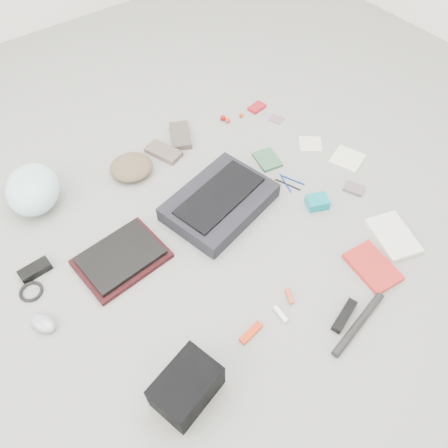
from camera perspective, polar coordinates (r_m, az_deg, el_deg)
ground_plane at (r=1.83m, az=0.00°, el=-0.95°), size 4.00×4.00×0.00m
messenger_bag at (r=1.88m, az=-0.57°, el=2.87°), size 0.51×0.41×0.07m
bag_flap at (r=1.84m, az=-0.58°, el=3.72°), size 0.43×0.26×0.01m
laptop_sleeve at (r=1.78m, az=-13.24°, el=-4.45°), size 0.35×0.28×0.02m
laptop at (r=1.76m, az=-13.36°, el=-4.07°), size 0.31×0.24×0.02m
bike_helmet at (r=2.03m, az=-23.71°, el=4.19°), size 0.31×0.34×0.17m
beanie at (r=2.07m, az=-12.00°, el=7.29°), size 0.26×0.25×0.07m
mitten_left at (r=2.15m, az=-7.90°, el=9.31°), size 0.14×0.19×0.03m
mitten_right at (r=2.22m, az=-5.72°, el=11.44°), size 0.17×0.21×0.03m
power_brick at (r=1.85m, az=-23.44°, el=-5.53°), size 0.12×0.06×0.03m
cable_coil at (r=1.82m, az=-23.88°, el=-8.06°), size 0.11×0.11×0.01m
mouse at (r=1.72m, az=-22.56°, el=-11.83°), size 0.10×0.12×0.04m
camera_bag at (r=1.47m, az=-4.91°, el=-20.45°), size 0.24×0.19×0.14m
multitool at (r=1.59m, az=3.50°, el=-14.01°), size 0.10×0.04×0.02m
toiletry_tube_white at (r=1.63m, az=7.44°, el=-11.59°), size 0.02×0.07×0.02m
toiletry_tube_orange at (r=1.67m, az=8.52°, el=-9.28°), size 0.04×0.07×0.02m
u_lock at (r=1.67m, az=15.45°, el=-11.47°), size 0.14×0.08×0.03m
bike_pump at (r=1.67m, az=17.16°, el=-12.34°), size 0.31×0.09×0.03m
book_red at (r=1.81m, az=18.83°, el=-5.33°), size 0.16×0.22×0.02m
book_white at (r=1.93m, az=21.21°, el=-1.47°), size 0.21×0.25×0.02m
notepad at (r=2.11m, az=5.66°, el=8.36°), size 0.13×0.15×0.02m
pen_blue at (r=2.02m, az=8.01°, el=5.35°), size 0.04×0.12×0.01m
pen_black at (r=2.01m, az=8.35°, el=5.12°), size 0.05×0.12×0.01m
pen_navy at (r=2.03m, az=8.93°, el=5.72°), size 0.06×0.11×0.01m
accordion_wallet at (r=1.94m, az=12.07°, el=2.82°), size 0.11×0.10×0.04m
card_deck at (r=2.05m, az=16.60°, el=4.45°), size 0.09×0.10×0.02m
napkin_top at (r=2.22m, az=11.23°, el=10.21°), size 0.15×0.15×0.01m
napkin_bottom at (r=2.19m, az=15.82°, el=8.23°), size 0.18×0.18×0.01m
lollipop_a at (r=2.32m, az=-0.15°, el=13.70°), size 0.03×0.03×0.03m
lollipop_b at (r=2.30m, az=0.46°, el=13.39°), size 0.03×0.03×0.03m
lollipop_c at (r=2.34m, az=2.27°, el=14.00°), size 0.03×0.03×0.02m
altoids_tin at (r=2.40m, az=4.31°, el=14.95°), size 0.10×0.07×0.02m
stamp_sheet at (r=2.34m, az=6.85°, el=13.43°), size 0.08×0.08×0.00m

